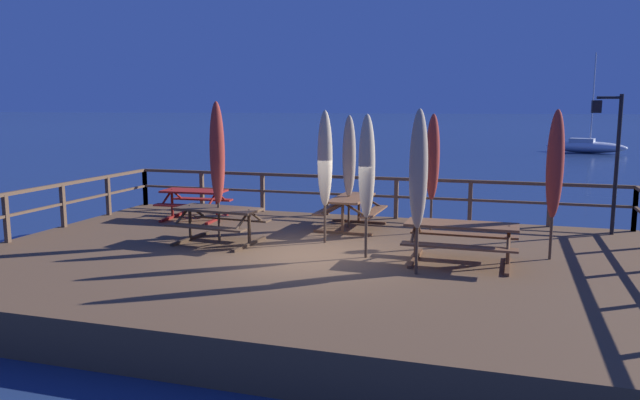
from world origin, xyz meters
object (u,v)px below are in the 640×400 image
(patio_umbrella_tall_back_right, at_px, (325,159))
(sailboat_distant, at_px, (585,146))
(picnic_table_mid_right, at_px, (351,206))
(picnic_table_mid_left, at_px, (219,217))
(patio_umbrella_short_front, at_px, (349,157))
(patio_umbrella_tall_mid_left, at_px, (217,154))
(patio_umbrella_tall_front, at_px, (367,167))
(patio_umbrella_tall_mid_right, at_px, (555,165))
(picnic_table_back_right, at_px, (461,234))
(lamp_post_hooked, at_px, (610,143))
(patio_umbrella_short_back, at_px, (419,170))
(picnic_table_front_left, at_px, (194,198))
(patio_umbrella_short_mid, at_px, (433,158))

(patio_umbrella_tall_back_right, bearing_deg, sailboat_distant, 76.42)
(picnic_table_mid_right, relative_size, patio_umbrella_tall_back_right, 0.65)
(picnic_table_mid_left, distance_m, patio_umbrella_short_front, 3.54)
(picnic_table_mid_right, height_order, patio_umbrella_tall_mid_left, patio_umbrella_tall_mid_left)
(patio_umbrella_tall_back_right, bearing_deg, patio_umbrella_tall_front, -41.69)
(patio_umbrella_tall_mid_right, xyz_separation_m, patio_umbrella_short_front, (-4.50, 1.90, -0.10))
(picnic_table_back_right, height_order, patio_umbrella_tall_mid_right, patio_umbrella_tall_mid_right)
(patio_umbrella_tall_mid_right, height_order, lamp_post_hooked, lamp_post_hooked)
(patio_umbrella_short_front, xyz_separation_m, sailboat_distant, (9.53, 37.97, -1.92))
(picnic_table_mid_right, distance_m, sailboat_distant, 39.21)
(patio_umbrella_tall_mid_right, distance_m, patio_umbrella_short_back, 2.94)
(picnic_table_mid_right, bearing_deg, patio_umbrella_short_front, 136.69)
(picnic_table_mid_left, bearing_deg, patio_umbrella_tall_back_right, 16.86)
(patio_umbrella_short_front, bearing_deg, picnic_table_back_right, -43.44)
(lamp_post_hooked, bearing_deg, patio_umbrella_short_front, -170.98)
(picnic_table_mid_left, distance_m, sailboat_distant, 42.11)
(picnic_table_mid_right, bearing_deg, patio_umbrella_short_back, -59.96)
(picnic_table_back_right, distance_m, picnic_table_mid_right, 3.85)
(picnic_table_front_left, bearing_deg, lamp_post_hooked, 5.81)
(picnic_table_back_right, relative_size, sailboat_distant, 0.27)
(patio_umbrella_tall_mid_right, bearing_deg, picnic_table_mid_left, -175.33)
(sailboat_distant, bearing_deg, patio_umbrella_tall_mid_left, -106.30)
(picnic_table_back_right, bearing_deg, picnic_table_mid_left, 177.01)
(patio_umbrella_tall_mid_right, relative_size, patio_umbrella_tall_back_right, 1.01)
(patio_umbrella_tall_mid_right, bearing_deg, patio_umbrella_tall_back_right, 178.60)
(patio_umbrella_short_mid, xyz_separation_m, patio_umbrella_short_back, (0.19, -3.69, 0.08))
(picnic_table_front_left, distance_m, patio_umbrella_tall_front, 6.01)
(picnic_table_mid_left, height_order, patio_umbrella_short_back, patio_umbrella_short_back)
(picnic_table_back_right, distance_m, patio_umbrella_tall_mid_left, 5.34)
(picnic_table_mid_right, xyz_separation_m, patio_umbrella_tall_front, (0.99, -2.73, 1.22))
(patio_umbrella_tall_mid_left, distance_m, sailboat_distant, 42.13)
(picnic_table_mid_left, xyz_separation_m, picnic_table_front_left, (-1.89, 2.36, -0.01))
(picnic_table_mid_right, xyz_separation_m, patio_umbrella_short_mid, (1.91, 0.06, 1.20))
(patio_umbrella_short_front, height_order, sailboat_distant, sailboat_distant)
(patio_umbrella_short_front, relative_size, sailboat_distant, 0.35)
(patio_umbrella_tall_mid_right, xyz_separation_m, patio_umbrella_short_back, (-2.32, -1.80, 0.01))
(patio_umbrella_tall_back_right, xyz_separation_m, sailboat_distant, (9.60, 39.76, -2.00))
(picnic_table_back_right, relative_size, patio_umbrella_tall_front, 0.75)
(picnic_table_front_left, relative_size, patio_umbrella_tall_front, 0.62)
(lamp_post_hooked, bearing_deg, picnic_table_back_right, -129.05)
(patio_umbrella_tall_back_right, bearing_deg, patio_umbrella_tall_mid_right, -1.40)
(picnic_table_back_right, xyz_separation_m, patio_umbrella_tall_front, (-1.81, -0.08, 1.21))
(picnic_table_mid_left, bearing_deg, patio_umbrella_short_front, 47.27)
(patio_umbrella_short_mid, bearing_deg, patio_umbrella_tall_back_right, -139.34)
(picnic_table_back_right, relative_size, patio_umbrella_short_mid, 0.75)
(patio_umbrella_tall_mid_left, relative_size, patio_umbrella_short_front, 1.12)
(patio_umbrella_tall_mid_right, distance_m, patio_umbrella_tall_front, 3.55)
(patio_umbrella_tall_back_right, distance_m, lamp_post_hooked, 6.50)
(patio_umbrella_short_front, bearing_deg, patio_umbrella_tall_mid_left, -133.36)
(patio_umbrella_tall_back_right, height_order, lamp_post_hooked, lamp_post_hooked)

